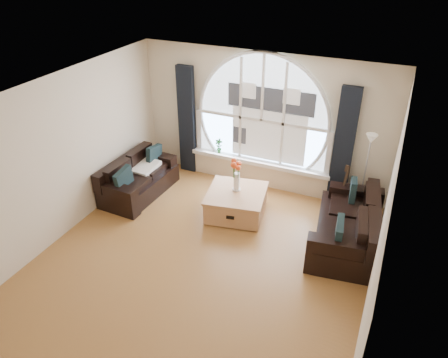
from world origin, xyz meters
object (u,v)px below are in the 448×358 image
Objects in this scene: sofa_left at (139,176)px; coffee_chest at (236,202)px; guitar at (344,189)px; potted_plant at (219,146)px; sofa_right at (347,224)px; floor_lamp at (364,176)px; vase_flowers at (237,171)px.

sofa_left reaches higher than coffee_chest.
sofa_left is 2.03m from coffee_chest.
guitar is 3.48× the size of potted_plant.
sofa_right is 1.08m from floor_lamp.
sofa_left is at bearing -174.51° from vase_flowers.
sofa_left is at bearing 172.85° from sofa_right.
guitar is (-0.22, 0.88, 0.13)m from sofa_right.
sofa_right is at bearing 3.34° from sofa_left.
coffee_chest is at bearing -67.03° from vase_flowers.
coffee_chest is at bearing -135.13° from guitar.
coffee_chest is at bearing -156.02° from floor_lamp.
guitar is (1.80, 0.73, -0.33)m from vase_flowers.
vase_flowers is 2.26m from floor_lamp.
potted_plant reaches higher than sofa_left.
sofa_left is 2.05m from vase_flowers.
sofa_right is 2.67× the size of vase_flowers.
guitar is at bearing 96.56° from sofa_right.
sofa_right is at bearing -12.68° from coffee_chest.
guitar is at bearing 13.85° from coffee_chest.
sofa_left is at bearing -165.73° from floor_lamp.
coffee_chest is 2.33m from floor_lamp.
vase_flowers is (1.99, 0.19, 0.46)m from sofa_left.
potted_plant is at bearing 127.53° from vase_flowers.
potted_plant is (1.14, 1.30, 0.30)m from sofa_left.
coffee_chest is 3.39× the size of potted_plant.
vase_flowers reaches higher than sofa_right.
sofa_left is 0.88× the size of sofa_right.
coffee_chest is (2.02, 0.12, -0.15)m from sofa_left.
sofa_right is 2.08m from vase_flowers.
floor_lamp reaches higher than sofa_right.
guitar reaches higher than sofa_right.
floor_lamp is (4.09, 1.04, 0.40)m from sofa_left.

